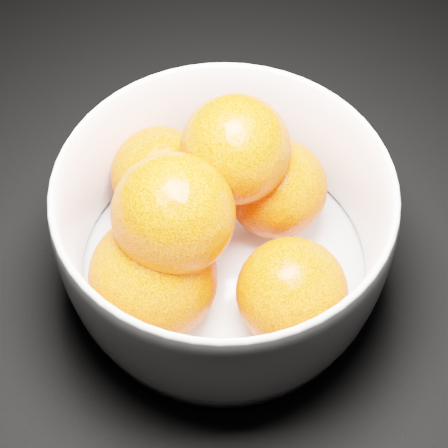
# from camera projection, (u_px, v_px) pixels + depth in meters

# --- Properties ---
(ground) EXTENTS (3.00, 3.00, 0.00)m
(ground) POSITION_uv_depth(u_px,v_px,m) (362.00, 90.00, 0.65)
(ground) COLOR black
(ground) RESTS_ON ground
(bowl) EXTENTS (0.25, 0.25, 0.12)m
(bowl) POSITION_uv_depth(u_px,v_px,m) (224.00, 229.00, 0.48)
(bowl) COLOR silver
(bowl) RESTS_ON ground
(orange_pile) EXTENTS (0.21, 0.20, 0.14)m
(orange_pile) POSITION_uv_depth(u_px,v_px,m) (209.00, 219.00, 0.47)
(orange_pile) COLOR #FA490C
(orange_pile) RESTS_ON bowl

